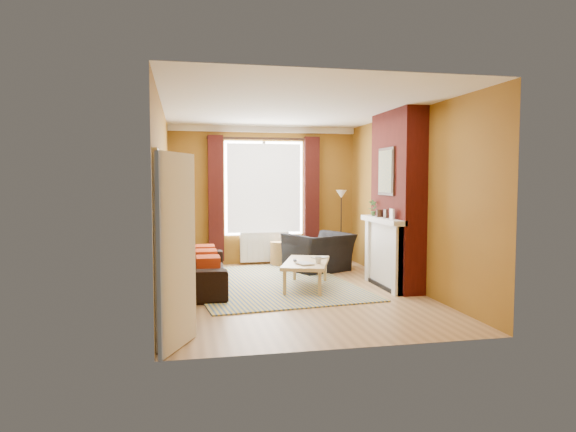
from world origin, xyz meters
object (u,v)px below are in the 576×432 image
at_px(armchair, 319,252).
at_px(coffee_table, 306,264).
at_px(sofa, 197,268).
at_px(floor_lamp, 341,206).
at_px(wicker_stool, 280,254).

bearing_deg(armchair, coffee_table, 42.84).
bearing_deg(armchair, sofa, 1.07).
distance_m(coffee_table, floor_lamp, 2.69).
distance_m(armchair, floor_lamp, 1.32).
distance_m(armchair, coffee_table, 1.58).
bearing_deg(floor_lamp, wicker_stool, 180.00).
xyz_separation_m(coffee_table, wicker_stool, (-0.00, 2.23, -0.15)).
bearing_deg(floor_lamp, armchair, -131.35).
xyz_separation_m(armchair, wicker_stool, (-0.60, 0.77, -0.12)).
relative_size(coffee_table, floor_lamp, 0.95).
bearing_deg(armchair, wicker_stool, -76.96).
height_order(armchair, wicker_stool, armchair).
xyz_separation_m(wicker_stool, floor_lamp, (1.28, 0.00, 0.95)).
bearing_deg(coffee_table, floor_lamp, 79.80).
relative_size(armchair, wicker_stool, 2.28).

